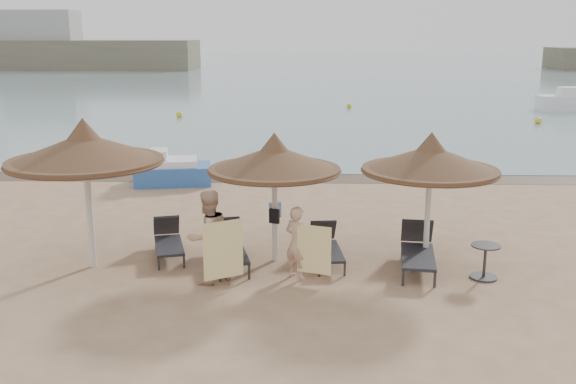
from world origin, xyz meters
The scene contains 22 objects.
ground centered at (0.00, 0.00, 0.00)m, with size 160.00×160.00×0.00m, color tan.
sea centered at (0.00, 80.00, 0.01)m, with size 200.00×140.00×0.03m, color gray.
wet_sand_strip centered at (0.00, 9.40, 0.00)m, with size 200.00×1.60×0.01m, color brown.
far_shore centered at (-25.10, 77.82, 2.91)m, with size 150.00×54.80×12.00m.
palapa_left centered at (-3.72, 0.48, 2.59)m, with size 3.28×3.28×3.26m.
palapa_center centered at (0.23, 0.99, 2.30)m, with size 2.92×2.92×2.89m.
palapa_right centered at (3.56, 0.91, 2.33)m, with size 2.96×2.96×2.93m.
lounger_far_left centered at (-2.24, 1.29, 0.36)m, with size 1.05×1.88×0.80m.
lounger_near_left centered at (-0.80, 0.82, 0.41)m, with size 1.13×2.12×0.90m.
lounger_near_right centered at (1.36, 1.01, 0.36)m, with size 0.79×1.85×0.80m.
lounger_far_right centered at (3.34, 0.65, 0.42)m, with size 0.95×2.14×0.93m.
side_table centered at (4.62, 0.05, 0.34)m, with size 0.60×0.60×0.73m.
person_left centered at (-1.05, -0.34, 1.12)m, with size 1.03×0.67×2.24m, color tan.
person_right centered at (0.74, -0.05, 0.89)m, with size 0.82×0.53×1.78m, color tan.
towel_left centered at (-0.70, -0.69, 0.81)m, with size 0.74×0.44×1.18m.
towel_right centered at (1.09, -0.30, 0.70)m, with size 0.69×0.25×1.02m.
bag_patterned centered at (0.23, 1.17, 1.12)m, with size 0.28×0.19×0.34m.
bag_dark centered at (0.23, 0.83, 1.07)m, with size 0.24×0.15×0.32m.
pedal_boat centered at (-3.64, 8.43, 0.43)m, with size 2.73×1.89×1.17m.
buoy_left centered at (-6.83, 25.71, 0.20)m, with size 0.39×0.39×0.39m, color yellow.
buoy_mid centered at (3.70, 31.01, 0.17)m, with size 0.35×0.35×0.35m, color yellow.
buoy_right centered at (13.80, 23.58, 0.19)m, with size 0.39×0.39×0.39m, color yellow.
Camera 1 is at (0.96, -12.58, 4.95)m, focal length 40.00 mm.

